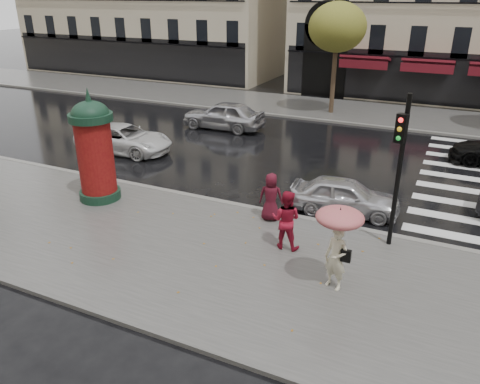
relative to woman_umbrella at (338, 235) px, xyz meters
The scene contains 15 objects.
ground 3.52m from the woman_umbrella, behind, with size 160.00×160.00×0.00m, color black.
near_sidewalk 3.45m from the woman_umbrella, behind, with size 90.00×7.00×0.12m, color #474744.
far_sidewalk 19.83m from the woman_umbrella, 98.95° to the left, with size 90.00×6.00×0.12m, color #474744.
near_kerb 4.93m from the woman_umbrella, 131.09° to the left, with size 90.00×0.25×0.14m, color slate.
far_kerb 16.88m from the woman_umbrella, 100.54° to the left, with size 90.00×0.25×0.14m, color slate.
zebra_crossing 10.66m from the woman_umbrella, 73.89° to the left, with size 3.60×11.75×0.01m, color silver.
tree_far_left 19.53m from the woman_umbrella, 105.32° to the left, with size 3.40×3.40×6.64m.
woman_umbrella is the anchor object (origin of this frame).
woman_red 2.39m from the woman_umbrella, 142.93° to the left, with size 0.88×0.68×1.81m, color maroon.
man_burgundy 4.20m from the woman_umbrella, 135.03° to the left, with size 0.79×0.52×1.62m, color #4C0F1C.
morris_column 9.44m from the woman_umbrella, 168.51° to the left, with size 1.51×1.51×4.06m.
traffic_light 3.23m from the woman_umbrella, 72.44° to the left, with size 0.33×0.45×4.54m.
car_silver 4.91m from the woman_umbrella, 100.78° to the left, with size 1.51×3.75×1.28m, color silver.
car_white 13.94m from the woman_umbrella, 150.20° to the left, with size 2.17×4.70×1.30m, color silver.
car_far_silver 15.88m from the woman_umbrella, 127.38° to the left, with size 1.85×4.60×1.57m, color #B7B6BC.
Camera 1 is at (5.20, -10.71, 7.14)m, focal length 35.00 mm.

